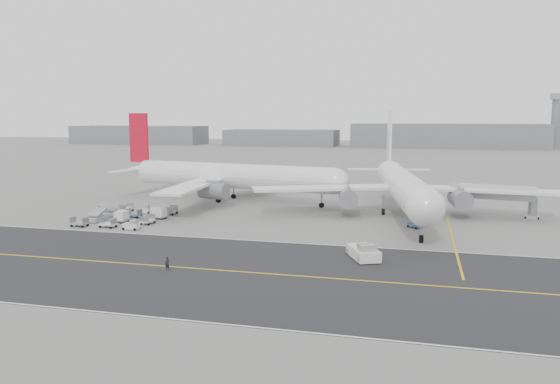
% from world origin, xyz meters
% --- Properties ---
extents(ground, '(700.00, 700.00, 0.00)m').
position_xyz_m(ground, '(0.00, 0.00, 0.00)').
color(ground, gray).
rests_on(ground, ground).
extents(taxiway, '(220.00, 59.00, 0.03)m').
position_xyz_m(taxiway, '(5.02, -17.98, 0.01)').
color(taxiway, '#2A2A2D').
rests_on(taxiway, ground).
extents(horizon_buildings, '(520.00, 28.00, 28.00)m').
position_xyz_m(horizon_buildings, '(30.00, 260.00, 0.00)').
color(horizon_buildings, slate).
rests_on(horizon_buildings, ground).
extents(control_tower, '(7.00, 7.00, 31.25)m').
position_xyz_m(control_tower, '(100.00, 265.00, 16.25)').
color(control_tower, slate).
rests_on(control_tower, ground).
extents(airliner_a, '(54.00, 52.94, 18.79)m').
position_xyz_m(airliner_a, '(-15.05, 33.35, 5.42)').
color(airliner_a, white).
rests_on(airliner_a, ground).
extents(airliner_b, '(54.68, 55.68, 19.31)m').
position_xyz_m(airliner_b, '(21.96, 24.50, 5.56)').
color(airliner_b, white).
rests_on(airliner_b, ground).
extents(pushback_tug, '(4.95, 7.58, 2.19)m').
position_xyz_m(pushback_tug, '(18.39, -8.69, 0.90)').
color(pushback_tug, silver).
rests_on(pushback_tug, ground).
extents(jet_bridge, '(15.52, 5.79, 5.79)m').
position_xyz_m(jet_bridge, '(38.27, 28.23, 4.03)').
color(jet_bridge, gray).
rests_on(jet_bridge, ground).
extents(gse_cluster, '(17.81, 21.87, 2.04)m').
position_xyz_m(gse_cluster, '(-24.23, 7.91, 0.00)').
color(gse_cluster, '#A0A0A6').
rests_on(gse_cluster, ground).
extents(stray_dolly, '(2.70, 2.70, 1.45)m').
position_xyz_m(stray_dolly, '(24.50, 13.19, 0.00)').
color(stray_dolly, silver).
rests_on(stray_dolly, ground).
extents(ground_crew_a, '(0.63, 0.44, 1.62)m').
position_xyz_m(ground_crew_a, '(-3.48, -19.47, 0.81)').
color(ground_crew_a, black).
rests_on(ground_crew_a, ground).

